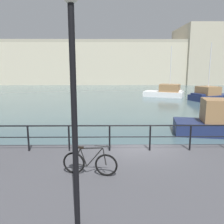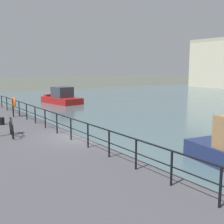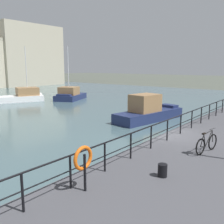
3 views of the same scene
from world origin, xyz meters
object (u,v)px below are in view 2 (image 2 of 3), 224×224
moored_blue_motorboat (62,97)px  life_ring_stand (14,103)px  mooring_bollard (2,121)px  parked_bicycle (11,129)px

moored_blue_motorboat → life_ring_stand: (12.78, -9.42, 1.25)m
moored_blue_motorboat → mooring_bollard: (15.12, -10.83, 0.50)m
moored_blue_motorboat → mooring_bollard: size_ratio=13.49×
mooring_bollard → parked_bicycle: bearing=-5.8°
moored_blue_motorboat → mooring_bollard: moored_blue_motorboat is taller
parked_bicycle → life_ring_stand: size_ratio=1.25×
parked_bicycle → life_ring_stand: life_ring_stand is taller
mooring_bollard → life_ring_stand: (-2.35, 1.41, 0.75)m
moored_blue_motorboat → life_ring_stand: bearing=134.7°
life_ring_stand → moored_blue_motorboat: bearing=143.6°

